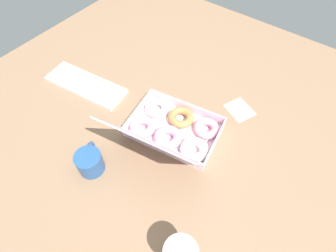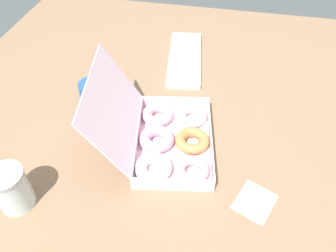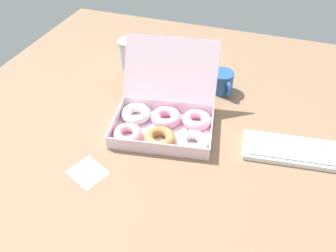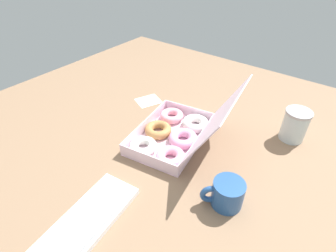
# 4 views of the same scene
# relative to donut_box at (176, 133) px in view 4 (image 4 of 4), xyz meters

# --- Properties ---
(ground_plane) EXTENTS (1.80, 1.80, 0.02)m
(ground_plane) POSITION_rel_donut_box_xyz_m (0.06, -0.03, -0.04)
(ground_plane) COLOR #89694E
(donut_box) EXTENTS (0.40, 0.40, 0.25)m
(donut_box) POSITION_rel_donut_box_xyz_m (0.00, 0.00, 0.00)
(donut_box) COLOR white
(donut_box) RESTS_ON ground_plane
(keyboard) EXTENTS (0.39, 0.18, 0.02)m
(keyboard) POSITION_rel_donut_box_xyz_m (0.47, 0.02, -0.02)
(keyboard) COLOR white
(keyboard) RESTS_ON ground_plane
(coffee_mug) EXTENTS (0.11, 0.11, 0.08)m
(coffee_mug) POSITION_rel_donut_box_xyz_m (0.15, 0.29, 0.01)
(coffee_mug) COLOR #275492
(coffee_mug) RESTS_ON ground_plane
(glass_jar) EXTENTS (0.10, 0.10, 0.13)m
(glass_jar) POSITION_rel_donut_box_xyz_m (-0.28, 0.35, 0.03)
(glass_jar) COLOR silver
(glass_jar) RESTS_ON ground_plane
(paper_napkin) EXTENTS (0.14, 0.13, 0.00)m
(paper_napkin) POSITION_rel_donut_box_xyz_m (-0.16, -0.27, -0.03)
(paper_napkin) COLOR white
(paper_napkin) RESTS_ON ground_plane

